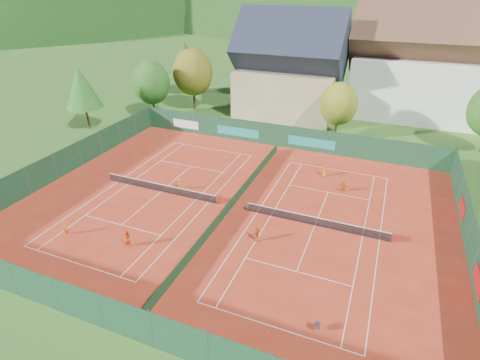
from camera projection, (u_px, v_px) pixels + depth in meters
name	position (u px, v px, depth m)	size (l,w,h in m)	color
ground	(232.00, 208.00, 35.91)	(600.00, 600.00, 0.00)	#2B551A
clay_pad	(232.00, 207.00, 35.90)	(40.00, 32.00, 0.01)	#AA2C19
court_markings_left	(161.00, 192.00, 38.55)	(11.03, 23.83, 0.00)	white
court_markings_right	(315.00, 226.00, 33.24)	(11.03, 23.83, 0.00)	white
tennis_net_left	(162.00, 188.00, 38.27)	(13.30, 0.10, 1.02)	#59595B
tennis_net_right	(317.00, 221.00, 32.95)	(13.30, 0.10, 1.02)	#59595B
court_divider	(232.00, 203.00, 35.67)	(0.03, 28.80, 1.00)	#13351B
fence_north	(277.00, 136.00, 48.40)	(40.00, 0.10, 3.00)	#153A23
fence_south	(126.00, 321.00, 22.14)	(40.00, 0.04, 3.00)	#153A23
fence_west	(68.00, 160.00, 41.83)	(0.04, 32.00, 3.00)	#143820
fence_east	(472.00, 244.00, 28.60)	(0.09, 32.00, 3.00)	#133621
chalet	(290.00, 72.00, 58.23)	(16.20, 12.00, 16.00)	#C5B58B
hotel_block_a	(423.00, 69.00, 56.45)	(21.60, 11.00, 17.25)	silver
tree_west_front	(151.00, 83.00, 56.96)	(5.72, 5.72, 8.69)	#422517
tree_west_mid	(193.00, 73.00, 60.21)	(6.44, 6.44, 9.78)	#453118
tree_west_back	(185.00, 57.00, 68.41)	(5.60, 5.60, 10.00)	#4D351B
tree_center	(339.00, 104.00, 49.62)	(5.01, 5.01, 7.60)	#482A19
tree_west_side	(81.00, 87.00, 52.11)	(5.04, 5.04, 9.00)	#463019
mountain_backdrop	(420.00, 85.00, 235.63)	(820.00, 530.00, 242.00)	black
ball_hopper	(317.00, 325.00, 23.00)	(0.34, 0.34, 0.80)	slate
loose_ball_0	(133.00, 206.00, 36.09)	(0.07, 0.07, 0.07)	#CCD833
loose_ball_1	(268.00, 332.00, 23.21)	(0.07, 0.07, 0.07)	#CCD833
loose_ball_2	(247.00, 180.00, 40.70)	(0.07, 0.07, 0.07)	#CCD833
player_left_near	(66.00, 228.00, 31.77)	(0.48, 0.31, 1.31)	#DF5813
player_left_mid	(127.00, 239.00, 30.24)	(0.75, 0.58, 1.53)	#F95816
player_left_far	(180.00, 184.00, 38.69)	(0.81, 0.47, 1.26)	orange
player_right_near	(257.00, 234.00, 30.93)	(0.85, 0.35, 1.45)	#D55813
player_right_far_a	(324.00, 171.00, 41.29)	(0.65, 0.42, 1.32)	#D65F13
player_right_far_b	(343.00, 187.00, 38.28)	(1.10, 0.35, 1.19)	#D25C12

